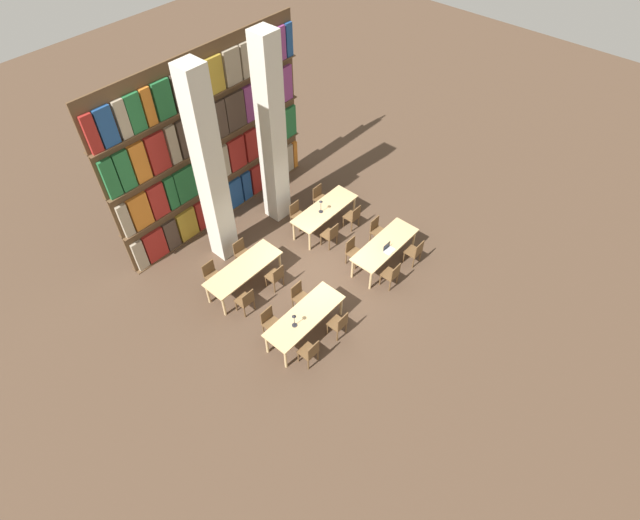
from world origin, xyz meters
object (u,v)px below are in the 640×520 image
Objects in this scene: pillar_left at (210,172)px; chair_11 at (242,252)px; chair_14 at (353,216)px; chair_3 at (300,296)px; chair_10 at (276,276)px; chair_7 at (377,230)px; chair_0 at (310,352)px; reading_table_3 at (325,210)px; chair_4 at (391,274)px; chair_8 at (246,300)px; chair_9 at (212,275)px; chair_1 at (270,322)px; chair_12 at (331,234)px; chair_13 at (297,214)px; desk_lamp_0 at (294,318)px; pillar_center at (272,135)px; chair_5 at (353,251)px; chair_15 at (320,197)px; desk_lamp_1 at (321,204)px; chair_6 at (415,252)px; reading_table_0 at (305,317)px; chair_2 at (339,324)px; laptop at (389,249)px; reading_table_2 at (244,270)px; reading_table_1 at (385,246)px.

pillar_left is 6.87× the size of chair_11.
chair_11 is 3.68m from chair_14.
chair_10 is at bearing -94.40° from chair_3.
chair_0 is at bearing 16.43° from chair_7.
chair_7 is at bearing -71.12° from reading_table_3.
chair_4 is 1.00× the size of chair_8.
chair_3 is 2.61m from chair_9.
chair_12 is at bearing -165.38° from chair_1.
desk_lamp_0 is at bearing 42.28° from chair_13.
pillar_center reaches higher than chair_3.
chair_5 is 1.00× the size of chair_15.
pillar_left is 6.87× the size of chair_0.
chair_6 is at bearing -75.76° from desk_lamp_1.
chair_4 is at bearing -116.70° from chair_14.
pillar_left is 2.58× the size of reading_table_0.
chair_1 is 1.00× the size of chair_5.
pillar_center is at bearing -166.91° from chair_9.
chair_3 is (0.00, 1.39, 0.00)m from chair_2.
chair_8 is 4.70m from chair_15.
reading_table_2 is at bearing 140.73° from laptop.
chair_12 and chair_13 have the same top height.
desk_lamp_0 is at bearing -130.32° from pillar_center.
chair_5 is at bearing -91.35° from pillar_center.
pillar_left is 2.58× the size of reading_table_1.
chair_12 is at bearing 147.29° from chair_11.
desk_lamp_1 is (-0.05, 2.53, 0.28)m from laptop.
chair_2 is 2.61m from chair_8.
laptop is (3.87, -0.94, 0.34)m from chair_1.
reading_table_1 and reading_table_3 have the same top height.
chair_14 is at bearing -11.18° from reading_table_2.
chair_2 and chair_13 have the same top height.
chair_11 and chair_13 have the same top height.
desk_lamp_1 is at bearing -149.41° from chair_3.
chair_9 is at bearing -1.04° from chair_15.
chair_8 is at bearing -17.06° from chair_5.
desk_lamp_1 reaches higher than laptop.
desk_lamp_0 is 2.47m from reading_table_2.
desk_lamp_1 is at bearing 114.86° from chair_13.
desk_lamp_0 is at bearing 144.16° from chair_2.
chair_7 is 2.73× the size of laptop.
chair_9 is at bearing -35.78° from chair_5.
chair_15 is (3.37, -0.08, 0.00)m from chair_11.
chair_6 is at bearing -89.92° from chair_14.
desk_lamp_0 reaches higher than chair_15.
laptop reaches higher than chair_0.
chair_1 is 1.00× the size of chair_11.
chair_15 is (3.92, 0.61, -0.22)m from reading_table_2.
chair_1 is 1.00× the size of chair_8.
laptop is at bearing 128.74° from chair_11.
reading_table_0 is at bearing -151.12° from chair_12.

